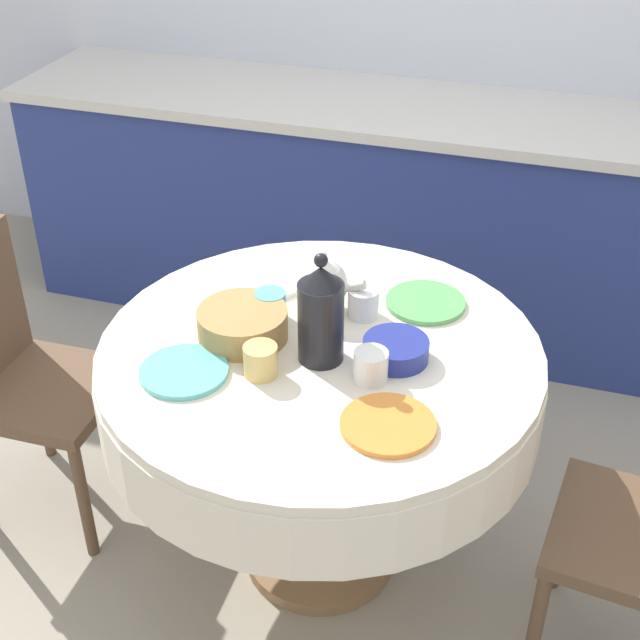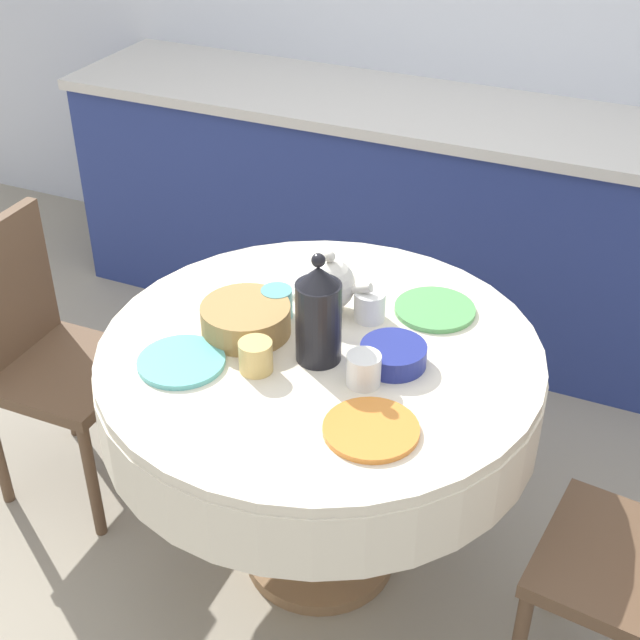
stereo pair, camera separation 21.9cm
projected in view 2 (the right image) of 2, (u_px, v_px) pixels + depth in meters
ground_plane at (320, 556)px, 2.66m from camera, size 12.00×12.00×0.00m
kitchen_counter at (466, 225)px, 3.46m from camera, size 3.24×0.64×0.91m
dining_table at (320, 388)px, 2.31m from camera, size 1.13×1.13×0.76m
chair_right at (44, 349)px, 2.68m from camera, size 0.41×0.41×0.90m
plate_near_left at (181, 362)px, 2.17m from camera, size 0.22×0.22×0.01m
cup_near_left at (256, 356)px, 2.13m from camera, size 0.08×0.08×0.08m
plate_near_right at (371, 429)px, 1.96m from camera, size 0.22×0.22×0.01m
cup_near_right at (364, 370)px, 2.09m from camera, size 0.08×0.08×0.08m
plate_far_left at (280, 278)px, 2.51m from camera, size 0.22×0.22×0.01m
cup_far_left at (277, 303)px, 2.33m from camera, size 0.08×0.08×0.08m
plate_far_right at (435, 309)px, 2.37m from camera, size 0.22×0.22×0.01m
cup_far_right at (370, 306)px, 2.32m from camera, size 0.08×0.08×0.08m
coffee_carafe at (318, 314)px, 2.13m from camera, size 0.11×0.11×0.29m
teapot at (330, 285)px, 2.33m from camera, size 0.19×0.14×0.18m
bread_basket at (246, 319)px, 2.27m from camera, size 0.23×0.23×0.08m
fruit_bowl at (393, 355)px, 2.16m from camera, size 0.16×0.16×0.05m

